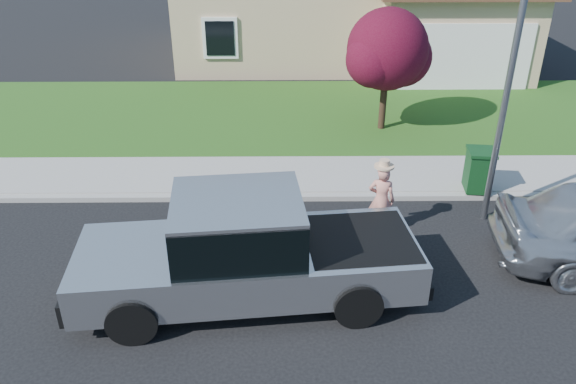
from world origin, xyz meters
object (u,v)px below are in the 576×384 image
object	(u,v)px
pickup_truck	(246,253)
trash_bin	(479,170)
ornamental_tree	(388,53)
street_lamp	(511,74)
woman	(381,199)

from	to	relation	value
pickup_truck	trash_bin	distance (m)	6.34
pickup_truck	ornamental_tree	world-z (taller)	ornamental_tree
pickup_truck	street_lamp	size ratio (longest dim) A/B	1.07
woman	street_lamp	world-z (taller)	street_lamp
woman	trash_bin	world-z (taller)	woman
woman	ornamental_tree	xyz separation A→B (m)	(0.97, 5.70, 1.55)
pickup_truck	trash_bin	size ratio (longest dim) A/B	6.17
pickup_truck	woman	xyz separation A→B (m)	(2.62, 2.11, -0.12)
pickup_truck	street_lamp	distance (m)	6.06
pickup_truck	trash_bin	xyz separation A→B (m)	(5.13, 3.73, -0.25)
trash_bin	street_lamp	distance (m)	2.82
pickup_truck	woman	world-z (taller)	pickup_truck
pickup_truck	street_lamp	bearing A→B (deg)	21.50
street_lamp	ornamental_tree	bearing A→B (deg)	113.23
ornamental_tree	trash_bin	distance (m)	4.68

